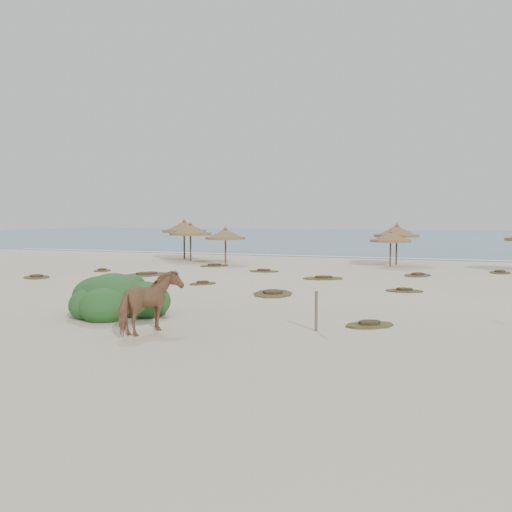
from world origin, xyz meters
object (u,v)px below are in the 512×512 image
object	(u,v)px
palapa_1	(190,230)
bush	(115,299)
palapa_0	(184,227)
horse	(150,303)

from	to	relation	value
palapa_1	bush	world-z (taller)	palapa_1
palapa_0	bush	world-z (taller)	palapa_0
palapa_0	palapa_1	world-z (taller)	palapa_0
palapa_1	bush	bearing A→B (deg)	-68.89
bush	palapa_0	bearing A→B (deg)	112.78
palapa_1	horse	bearing A→B (deg)	-65.16
palapa_1	horse	xyz separation A→B (m)	(11.21, -24.20, -1.45)
palapa_1	bush	size ratio (longest dim) A/B	0.90
palapa_0	horse	xyz separation A→B (m)	(12.76, -26.12, -1.61)
palapa_0	palapa_1	xyz separation A→B (m)	(1.55, -1.91, -0.16)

